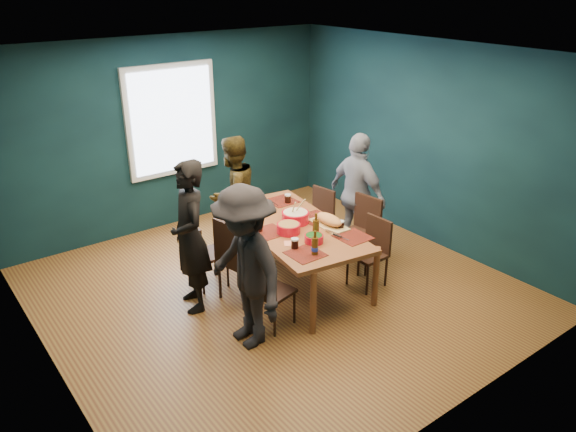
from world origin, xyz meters
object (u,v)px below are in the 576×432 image
person_back (233,195)px  person_right (358,194)px  person_far_left (190,237)px  bowl_herbs (314,238)px  chair_left_far (202,250)px  chair_left_mid (237,255)px  chair_left_near (268,288)px  chair_right_mid (362,226)px  person_near_left (245,268)px  dining_table (292,231)px  chair_right_far (319,214)px  cutting_board (329,221)px  chair_right_near (373,247)px  bowl_dumpling (295,217)px  bowl_salad (289,228)px

person_back → person_right: (1.25, -1.03, 0.03)m
person_far_left → bowl_herbs: 1.33m
chair_left_far → bowl_herbs: 1.38m
chair_left_mid → chair_left_near: 0.65m
chair_right_mid → person_near_left: person_near_left is taller
dining_table → person_right: size_ratio=1.33×
dining_table → chair_right_far: chair_right_far is taller
dining_table → cutting_board: cutting_board is taller
chair_left_mid → person_right: bearing=-7.5°
chair_right_mid → person_back: size_ratio=0.58×
person_far_left → chair_right_near: bearing=80.1°
chair_right_far → bowl_dumpling: bowl_dumpling is taller
chair_right_mid → chair_right_near: (-0.24, -0.42, -0.04)m
chair_right_far → person_near_left: size_ratio=0.49×
chair_left_near → person_back: bearing=55.1°
person_right → person_near_left: 2.40m
chair_left_mid → bowl_dumpling: size_ratio=3.14×
person_far_left → cutting_board: bearing=83.5°
chair_right_mid → person_back: bearing=120.8°
chair_right_far → person_far_left: person_far_left is taller
bowl_salad → bowl_dumpling: bowl_dumpling is taller
chair_left_mid → chair_right_far: (1.61, 0.51, -0.10)m
chair_left_near → cutting_board: 1.18m
dining_table → chair_right_mid: 1.02m
chair_left_far → chair_right_far: bearing=2.5°
chair_right_near → bowl_dumpling: 0.98m
chair_right_near → person_right: 0.92m
chair_left_near → bowl_herbs: (0.67, 0.08, 0.34)m
chair_right_mid → cutting_board: bearing=-176.2°
chair_left_mid → person_right: size_ratio=0.62×
chair_left_mid → bowl_salad: 0.65m
person_right → bowl_dumpling: size_ratio=5.07×
chair_right_mid → chair_left_far: bearing=152.0°
person_near_left → cutting_board: person_near_left is taller
bowl_salad → chair_right_near: bearing=-24.4°
bowl_dumpling → bowl_herbs: bowl_dumpling is taller
chair_right_mid → bowl_herbs: bearing=-168.8°
dining_table → bowl_herbs: (-0.09, -0.50, 0.12)m
chair_right_mid → bowl_salad: 1.20m
chair_right_near → person_near_left: bearing=179.8°
chair_right_mid → cutting_board: size_ratio=1.48×
chair_right_mid → person_right: size_ratio=0.56×
person_back → person_right: size_ratio=0.96×
chair_left_near → chair_right_near: chair_right_near is taller
person_back → person_right: bearing=125.7°
chair_left_mid → person_right: 1.94m
chair_right_near → cutting_board: bearing=143.8°
chair_left_far → chair_right_mid: size_ratio=0.91×
person_far_left → person_back: size_ratio=1.09×
person_back → person_right: 1.62m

